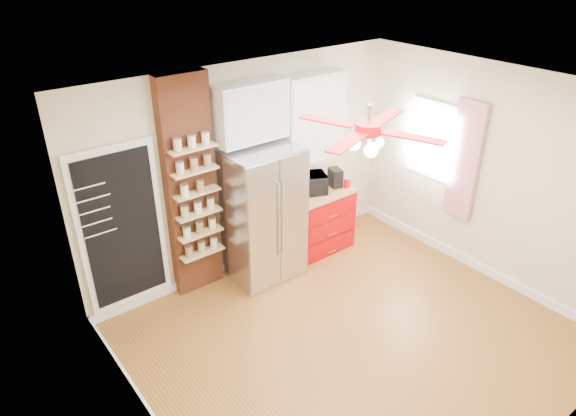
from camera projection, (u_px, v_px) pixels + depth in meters
floor at (352, 337)px, 5.71m from camera, size 4.50×4.50×0.00m
ceiling at (371, 99)px, 4.44m from camera, size 4.50×4.50×0.00m
wall_back at (248, 169)px, 6.47m from camera, size 4.50×0.02×2.70m
wall_front at (559, 345)px, 3.68m from camera, size 4.50×0.02×2.70m
wall_left at (147, 327)px, 3.85m from camera, size 0.02×4.00×2.70m
wall_right at (491, 175)px, 6.29m from camera, size 0.02×4.00×2.70m
chalkboard at (122, 229)px, 5.64m from camera, size 0.95×0.05×1.95m
brick_pillar at (191, 189)px, 5.95m from camera, size 0.60×0.16×2.70m
fridge at (262, 214)px, 6.41m from camera, size 0.90×0.70×1.75m
upper_glass_cabinet at (250, 111)px, 5.94m from camera, size 0.90×0.35×0.70m
red_cabinet at (317, 219)px, 7.16m from camera, size 0.94×0.64×0.90m
upper_shelf_unit at (312, 118)px, 6.62m from camera, size 0.90×0.30×1.15m
window at (433, 140)px, 6.82m from camera, size 0.04×0.75×1.05m
curtain at (464, 161)px, 6.45m from camera, size 0.06×0.40×1.55m
ceiling_fan at (368, 129)px, 4.57m from camera, size 1.40×1.40×0.44m
toaster_oven at (308, 184)px, 6.83m from camera, size 0.56×0.49×0.26m
coffee_maker at (335, 178)px, 7.01m from camera, size 0.19×0.23×0.25m
canister_left at (347, 183)px, 7.01m from camera, size 0.12×0.12×0.13m
canister_right at (335, 177)px, 7.15m from camera, size 0.14×0.14×0.16m
pantry_jar_oats at (184, 191)px, 5.71m from camera, size 0.12×0.12×0.14m
pantry_jar_beans at (200, 187)px, 5.82m from camera, size 0.09×0.09×0.12m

